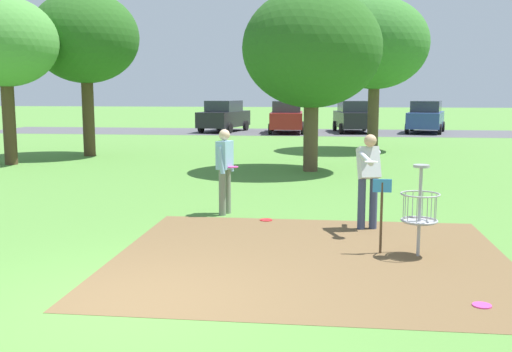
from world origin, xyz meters
TOP-DOWN VIEW (x-y plane):
  - ground_plane at (0.00, 0.00)m, footprint 160.00×160.00m
  - dirt_tee_pad at (2.00, 2.25)m, footprint 5.84×5.24m
  - disc_golf_basket at (3.55, 2.53)m, footprint 0.98×0.58m
  - player_foreground_watching at (2.96, 4.22)m, footprint 0.45×1.17m
  - player_throwing at (0.20, 5.20)m, footprint 0.44×0.50m
  - frisbee_by_tee at (4.04, 0.44)m, footprint 0.22×0.22m
  - frisbee_mid_grass at (1.08, 4.72)m, footprint 0.24×0.24m
  - tree_near_left at (4.06, 18.58)m, footprint 4.31×4.31m
  - tree_near_right at (-8.29, 12.34)m, footprint 3.43×3.43m
  - tree_mid_left at (1.71, 11.90)m, footprint 4.19×4.19m
  - tree_mid_center at (-6.71, 15.19)m, footprint 3.94×3.94m
  - parking_lot_strip at (0.00, 28.81)m, footprint 36.00×6.00m
  - parked_car_leftmost at (-3.94, 28.89)m, footprint 2.70×4.50m
  - parked_car_center_left at (-0.15, 28.25)m, footprint 2.12×4.27m
  - parked_car_center_right at (3.70, 29.20)m, footprint 2.38×4.40m
  - parked_car_rightmost at (7.86, 29.33)m, footprint 2.75×4.51m

SIDE VIEW (x-z plane):
  - ground_plane at x=0.00m, z-range 0.00..0.00m
  - parking_lot_strip at x=0.00m, z-range 0.00..0.01m
  - dirt_tee_pad at x=2.00m, z-range 0.00..0.01m
  - frisbee_by_tee at x=4.04m, z-range 0.00..0.02m
  - frisbee_mid_grass at x=1.08m, z-range 0.00..0.02m
  - disc_golf_basket at x=3.55m, z-range 0.06..1.45m
  - parked_car_leftmost at x=-3.94m, z-range 0.00..1.84m
  - parked_car_center_left at x=-0.15m, z-range 0.00..1.84m
  - parked_car_center_right at x=3.70m, z-range 0.00..1.84m
  - parked_car_rightmost at x=7.86m, z-range 0.00..1.84m
  - player_throwing at x=0.20m, z-range 0.11..1.82m
  - player_foreground_watching at x=2.96m, z-range 0.13..1.84m
  - tree_mid_left at x=1.71m, z-range 0.95..6.45m
  - tree_near_right at x=-8.29m, z-range 1.25..6.75m
  - tree_near_left at x=4.06m, z-range 1.23..7.39m
  - tree_mid_center at x=-6.71m, z-range 1.33..7.40m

